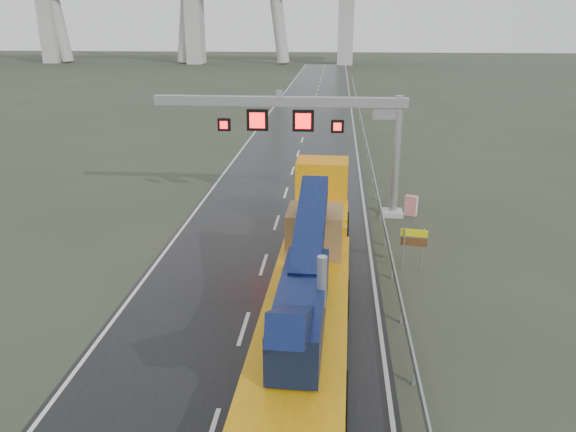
# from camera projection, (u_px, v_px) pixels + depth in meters

# --- Properties ---
(ground) EXTENTS (400.00, 400.00, 0.00)m
(ground) POSITION_uv_depth(u_px,v_px,m) (224.00, 394.00, 17.89)
(ground) COLOR #333928
(ground) RESTS_ON ground
(road) EXTENTS (11.00, 200.00, 0.02)m
(road) POSITION_uv_depth(u_px,v_px,m) (302.00, 140.00, 55.49)
(road) COLOR black
(road) RESTS_ON ground
(guardrail) EXTENTS (0.20, 140.00, 1.40)m
(guardrail) POSITION_uv_depth(u_px,v_px,m) (370.00, 158.00, 45.36)
(guardrail) COLOR gray
(guardrail) RESTS_ON ground
(sign_gantry) EXTENTS (14.90, 1.20, 7.42)m
(sign_gantry) POSITION_uv_depth(u_px,v_px,m) (315.00, 122.00, 32.77)
(sign_gantry) COLOR beige
(sign_gantry) RESTS_ON ground
(heavy_haul_truck) EXTENTS (3.59, 21.27, 4.98)m
(heavy_haul_truck) POSITION_uv_depth(u_px,v_px,m) (312.00, 251.00, 23.94)
(heavy_haul_truck) COLOR gold
(heavy_haul_truck) RESTS_ON ground
(exit_sign_pair) EXTENTS (1.23, 0.25, 2.12)m
(exit_sign_pair) POSITION_uv_depth(u_px,v_px,m) (414.00, 241.00, 26.22)
(exit_sign_pair) COLOR #9E9FA6
(exit_sign_pair) RESTS_ON ground
(striped_barrier) EXTENTS (0.82, 0.63, 1.23)m
(striped_barrier) POSITION_uv_depth(u_px,v_px,m) (411.00, 206.00, 34.05)
(striped_barrier) COLOR red
(striped_barrier) RESTS_ON ground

